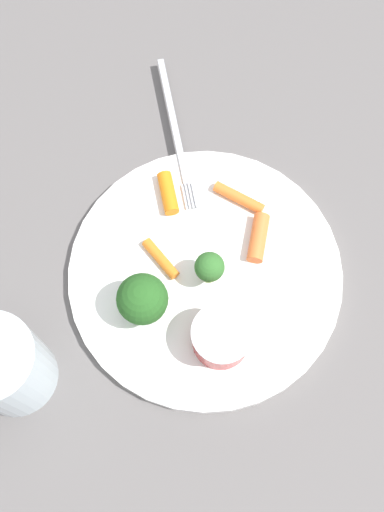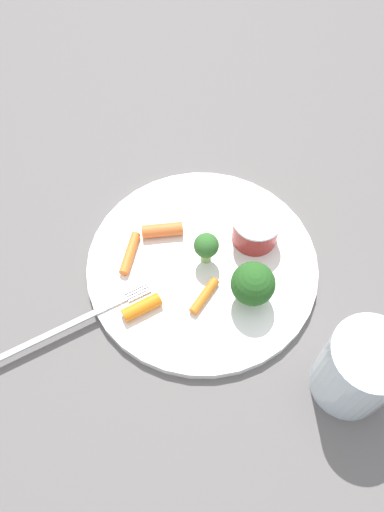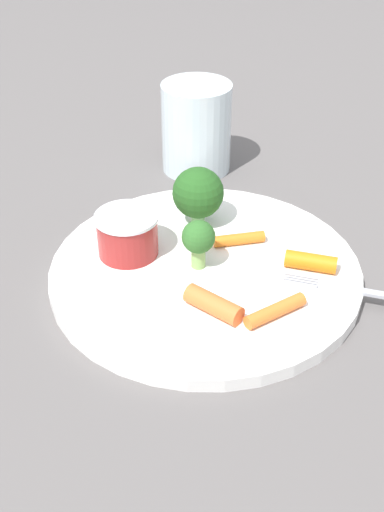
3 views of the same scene
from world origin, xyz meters
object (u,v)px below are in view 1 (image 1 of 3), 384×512
(drinking_glass, at_px, (4,367))
(sauce_cup, at_px, (221,337))
(carrot_stick_1, at_px, (161,259))
(broccoli_floret_1, at_px, (214,265))
(carrot_stick_3, at_px, (259,238))
(fork, at_px, (176,134))
(carrot_stick_2, at_px, (239,198))
(plate, at_px, (205,274))
(broccoli_floret_0, at_px, (143,300))
(carrot_stick_0, at_px, (168,193))

(drinking_glass, bearing_deg, sauce_cup, 66.61)
(carrot_stick_1, bearing_deg, broccoli_floret_1, 41.61)
(carrot_stick_3, height_order, drinking_glass, drinking_glass)
(fork, distance_m, drinking_glass, 0.29)
(carrot_stick_2, bearing_deg, carrot_stick_1, -82.34)
(broccoli_floret_1, xyz_separation_m, drinking_glass, (-0.02, -0.21, 0.01))
(broccoli_floret_1, bearing_deg, drinking_glass, -94.60)
(plate, distance_m, broccoli_floret_1, 0.03)
(sauce_cup, distance_m, carrot_stick_3, 0.11)
(plate, distance_m, carrot_stick_1, 0.05)
(broccoli_floret_0, xyz_separation_m, broccoli_floret_1, (0.01, 0.07, -0.00))
(sauce_cup, distance_m, carrot_stick_2, 0.15)
(plate, bearing_deg, carrot_stick_1, -137.91)
(sauce_cup, height_order, carrot_stick_3, sauce_cup)
(sauce_cup, height_order, drinking_glass, drinking_glass)
(carrot_stick_0, bearing_deg, carrot_stick_2, 54.28)
(plate, relative_size, broccoli_floret_1, 6.01)
(broccoli_floret_1, bearing_deg, carrot_stick_0, 175.60)
(broccoli_floret_0, bearing_deg, carrot_stick_1, 131.55)
(carrot_stick_3, height_order, fork, carrot_stick_3)
(broccoli_floret_1, relative_size, fork, 0.26)
(broccoli_floret_0, xyz_separation_m, drinking_glass, (-0.01, -0.13, 0.00))
(broccoli_floret_0, height_order, carrot_stick_3, broccoli_floret_0)
(plate, xyz_separation_m, broccoli_floret_0, (0.00, -0.07, 0.04))
(sauce_cup, xyz_separation_m, broccoli_floret_1, (-0.06, 0.03, 0.01))
(sauce_cup, xyz_separation_m, broccoli_floret_0, (-0.07, -0.04, 0.01))
(plate, bearing_deg, carrot_stick_3, 89.44)
(carrot_stick_1, distance_m, drinking_glass, 0.18)
(plate, height_order, broccoli_floret_0, broccoli_floret_0)
(carrot_stick_0, xyz_separation_m, carrot_stick_1, (0.06, -0.04, -0.00))
(carrot_stick_3, bearing_deg, carrot_stick_0, -151.08)
(broccoli_floret_0, relative_size, carrot_stick_1, 1.21)
(carrot_stick_2, distance_m, fork, 0.10)
(plate, relative_size, carrot_stick_0, 6.15)
(carrot_stick_0, xyz_separation_m, carrot_stick_3, (0.09, 0.05, 0.00))
(sauce_cup, relative_size, drinking_glass, 0.57)
(carrot_stick_0, xyz_separation_m, fork, (-0.06, 0.04, -0.01))
(carrot_stick_3, bearing_deg, drinking_glass, -92.43)
(plate, height_order, carrot_stick_1, carrot_stick_1)
(sauce_cup, bearing_deg, broccoli_floret_1, 153.01)
(plate, relative_size, sauce_cup, 4.81)
(broccoli_floret_0, height_order, carrot_stick_0, broccoli_floret_0)
(broccoli_floret_0, relative_size, drinking_glass, 0.58)
(drinking_glass, bearing_deg, plate, 87.00)
(carrot_stick_0, height_order, carrot_stick_1, carrot_stick_0)
(broccoli_floret_0, xyz_separation_m, fork, (-0.15, 0.13, -0.03))
(drinking_glass, bearing_deg, carrot_stick_0, 110.07)
(broccoli_floret_0, distance_m, carrot_stick_3, 0.13)
(carrot_stick_2, bearing_deg, fork, -172.32)
(plate, distance_m, carrot_stick_2, 0.09)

